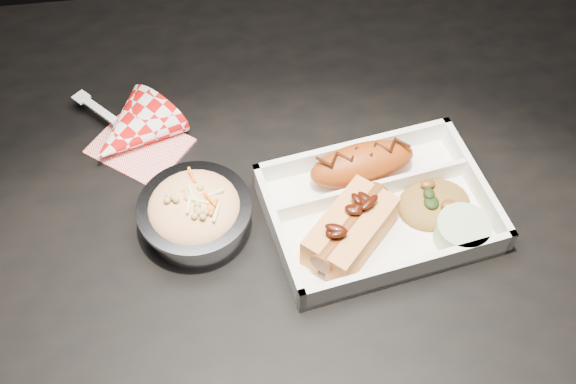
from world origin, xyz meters
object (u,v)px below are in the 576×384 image
(hotdog, at_px, (351,228))
(fried_pastry, at_px, (362,164))
(foil_coleslaw_cup, at_px, (195,212))
(dining_table, at_px, (275,239))
(napkin_fork, at_px, (130,133))
(food_tray, at_px, (378,211))

(hotdog, bearing_deg, fried_pastry, 24.09)
(fried_pastry, bearing_deg, foil_coleslaw_cup, -167.93)
(hotdog, relative_size, foil_coleslaw_cup, 0.95)
(dining_table, relative_size, fried_pastry, 9.32)
(napkin_fork, bearing_deg, fried_pastry, 27.90)
(dining_table, relative_size, food_tray, 4.33)
(dining_table, bearing_deg, foil_coleslaw_cup, -162.66)
(food_tray, xyz_separation_m, fried_pastry, (-0.01, 0.05, 0.02))
(napkin_fork, bearing_deg, food_tray, 19.27)
(dining_table, relative_size, hotdog, 9.82)
(fried_pastry, bearing_deg, hotdog, -108.88)
(dining_table, height_order, hotdog, hotdog)
(hotdog, bearing_deg, food_tray, -6.39)
(dining_table, xyz_separation_m, food_tray, (0.12, -0.04, 0.10))
(hotdog, height_order, napkin_fork, napkin_fork)
(foil_coleslaw_cup, bearing_deg, fried_pastry, 12.07)
(fried_pastry, height_order, napkin_fork, napkin_fork)
(foil_coleslaw_cup, xyz_separation_m, napkin_fork, (-0.07, 0.14, -0.01))
(dining_table, xyz_separation_m, foil_coleslaw_cup, (-0.09, -0.03, 0.12))
(hotdog, distance_m, napkin_fork, 0.31)
(food_tray, distance_m, foil_coleslaw_cup, 0.21)
(fried_pastry, bearing_deg, napkin_fork, 160.53)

